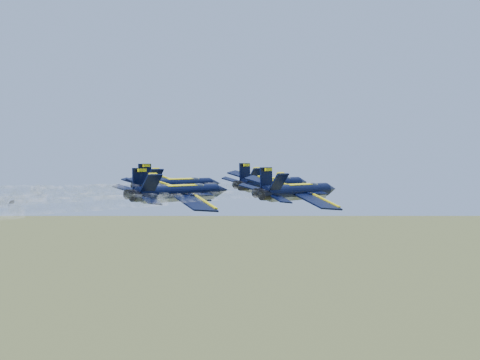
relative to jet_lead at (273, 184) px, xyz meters
The scene contains 4 objects.
jet_lead is the anchor object (origin of this frame).
jet_left 14.99m from the jet_lead, 137.40° to the right, with size 14.51×19.29×5.31m.
jet_right 15.75m from the jet_lead, 47.81° to the right, with size 14.51×19.29×5.31m.
jet_slot 21.99m from the jet_lead, 94.36° to the right, with size 14.51×19.29×5.31m.
Camera 1 is at (49.90, -80.32, 113.24)m, focal length 50.00 mm.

